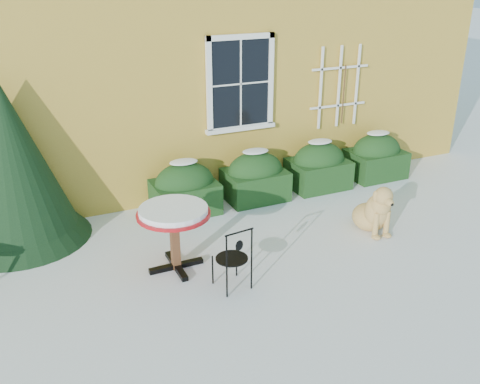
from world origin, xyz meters
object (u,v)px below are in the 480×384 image
bistro_table (174,218)px  dog (375,212)px  evergreen_shrub (12,176)px  patio_chair_near (233,258)px

bistro_table → dog: bearing=-4.2°
evergreen_shrub → dog: 5.43m
patio_chair_near → dog: patio_chair_near is taller
evergreen_shrub → bistro_table: size_ratio=2.54×
bistro_table → patio_chair_near: bearing=-55.6°
bistro_table → dog: 3.17m
bistro_table → patio_chair_near: bistro_table is taller
patio_chair_near → dog: size_ratio=0.95×
evergreen_shrub → dog: (4.99, -2.05, -0.67)m
evergreen_shrub → dog: evergreen_shrub is taller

